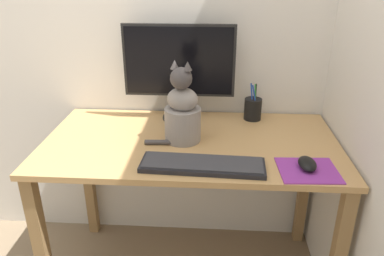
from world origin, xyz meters
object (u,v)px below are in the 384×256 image
object	(u,v)px
cat	(182,112)
keyboard	(203,165)
monitor	(179,67)
pen_cup	(253,109)
computer_mouse_right	(307,164)

from	to	relation	value
cat	keyboard	bearing A→B (deg)	-50.07
monitor	pen_cup	world-z (taller)	monitor
keyboard	pen_cup	xyz separation A→B (m)	(0.23, 0.49, 0.04)
cat	monitor	bearing A→B (deg)	115.38
monitor	cat	world-z (taller)	monitor
cat	pen_cup	xyz separation A→B (m)	(0.32, 0.26, -0.08)
monitor	pen_cup	xyz separation A→B (m)	(0.36, 0.01, -0.21)
keyboard	monitor	bearing A→B (deg)	108.01
computer_mouse_right	pen_cup	distance (m)	0.50
keyboard	pen_cup	bearing A→B (deg)	67.95
monitor	keyboard	world-z (taller)	monitor
monitor	computer_mouse_right	world-z (taller)	monitor
keyboard	pen_cup	distance (m)	0.54
cat	pen_cup	size ratio (longest dim) A/B	1.93
pen_cup	keyboard	bearing A→B (deg)	-114.70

